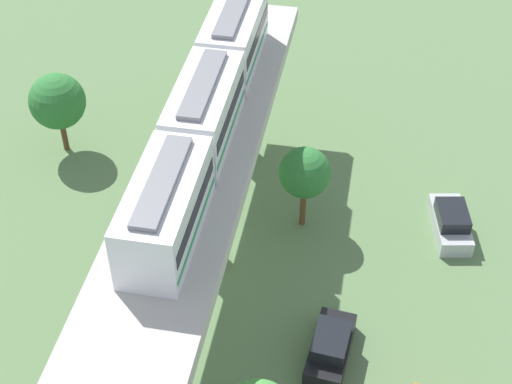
{
  "coord_description": "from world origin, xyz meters",
  "views": [
    {
      "loc": [
        -7.89,
        28.38,
        31.32
      ],
      "look_at": [
        -2.5,
        -0.79,
        4.77
      ],
      "focal_mm": 54.79,
      "sensor_mm": 36.0,
      "label": 1
    }
  ],
  "objects_px": {
    "train": "(204,112)",
    "tree_mid_lot": "(57,101)",
    "parked_car_black": "(330,347)",
    "tree_far_corner": "(305,173)",
    "parked_car_silver": "(451,222)"
  },
  "relations": [
    {
      "from": "parked_car_black",
      "to": "parked_car_silver",
      "type": "xyz_separation_m",
      "value": [
        -5.7,
        -9.85,
        0.0
      ]
    },
    {
      "from": "parked_car_black",
      "to": "tree_mid_lot",
      "type": "height_order",
      "value": "tree_mid_lot"
    },
    {
      "from": "tree_far_corner",
      "to": "parked_car_black",
      "type": "bearing_deg",
      "value": 106.13
    },
    {
      "from": "parked_car_black",
      "to": "tree_far_corner",
      "type": "bearing_deg",
      "value": -68.29
    },
    {
      "from": "parked_car_silver",
      "to": "tree_far_corner",
      "type": "height_order",
      "value": "tree_far_corner"
    },
    {
      "from": "train",
      "to": "tree_far_corner",
      "type": "bearing_deg",
      "value": -146.21
    },
    {
      "from": "parked_car_silver",
      "to": "tree_mid_lot",
      "type": "height_order",
      "value": "tree_mid_lot"
    },
    {
      "from": "tree_far_corner",
      "to": "tree_mid_lot",
      "type": "bearing_deg",
      "value": -14.39
    },
    {
      "from": "tree_mid_lot",
      "to": "tree_far_corner",
      "type": "distance_m",
      "value": 16.3
    },
    {
      "from": "parked_car_black",
      "to": "tree_far_corner",
      "type": "distance_m",
      "value": 9.88
    },
    {
      "from": "train",
      "to": "parked_car_silver",
      "type": "relative_size",
      "value": 4.6
    },
    {
      "from": "tree_far_corner",
      "to": "parked_car_silver",
      "type": "bearing_deg",
      "value": -174.42
    },
    {
      "from": "parked_car_black",
      "to": "parked_car_silver",
      "type": "bearing_deg",
      "value": -114.5
    },
    {
      "from": "train",
      "to": "tree_mid_lot",
      "type": "xyz_separation_m",
      "value": [
        11.16,
        -7.14,
        -5.8
      ]
    },
    {
      "from": "train",
      "to": "parked_car_silver",
      "type": "height_order",
      "value": "train"
    }
  ]
}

